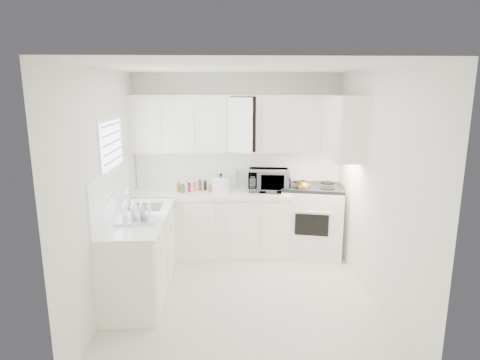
{
  "coord_description": "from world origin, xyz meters",
  "views": [
    {
      "loc": [
        -0.2,
        -4.38,
        2.39
      ],
      "look_at": [
        0.0,
        0.7,
        1.25
      ],
      "focal_mm": 30.72,
      "sensor_mm": 36.0,
      "label": 1
    }
  ],
  "objects_px": {
    "stove": "(312,210)",
    "rice_cooker": "(221,183)",
    "microwave": "(268,178)",
    "utensil_crock": "(287,181)",
    "tea_kettle": "(303,187)",
    "dish_rack": "(136,211)"
  },
  "relations": [
    {
      "from": "stove",
      "to": "utensil_crock",
      "type": "height_order",
      "value": "stove"
    },
    {
      "from": "dish_rack",
      "to": "utensil_crock",
      "type": "bearing_deg",
      "value": 27.45
    },
    {
      "from": "stove",
      "to": "microwave",
      "type": "height_order",
      "value": "microwave"
    },
    {
      "from": "stove",
      "to": "dish_rack",
      "type": "relative_size",
      "value": 2.97
    },
    {
      "from": "stove",
      "to": "rice_cooker",
      "type": "xyz_separation_m",
      "value": [
        -1.33,
        -0.01,
        0.43
      ]
    },
    {
      "from": "microwave",
      "to": "rice_cooker",
      "type": "xyz_separation_m",
      "value": [
        -0.68,
        -0.03,
        -0.06
      ]
    },
    {
      "from": "microwave",
      "to": "utensil_crock",
      "type": "distance_m",
      "value": 0.29
    },
    {
      "from": "rice_cooker",
      "to": "microwave",
      "type": "bearing_deg",
      "value": -14.94
    },
    {
      "from": "tea_kettle",
      "to": "rice_cooker",
      "type": "bearing_deg",
      "value": 174.43
    },
    {
      "from": "rice_cooker",
      "to": "dish_rack",
      "type": "xyz_separation_m",
      "value": [
        -0.92,
        -1.31,
        -0.01
      ]
    },
    {
      "from": "rice_cooker",
      "to": "utensil_crock",
      "type": "xyz_separation_m",
      "value": [
        0.93,
        -0.12,
        0.04
      ]
    },
    {
      "from": "tea_kettle",
      "to": "dish_rack",
      "type": "bearing_deg",
      "value": -148.78
    },
    {
      "from": "tea_kettle",
      "to": "microwave",
      "type": "relative_size",
      "value": 0.42
    },
    {
      "from": "tea_kettle",
      "to": "dish_rack",
      "type": "xyz_separation_m",
      "value": [
        -2.07,
        -1.16,
        0.02
      ]
    },
    {
      "from": "dish_rack",
      "to": "microwave",
      "type": "bearing_deg",
      "value": 34.62
    },
    {
      "from": "rice_cooker",
      "to": "dish_rack",
      "type": "distance_m",
      "value": 1.61
    },
    {
      "from": "utensil_crock",
      "to": "dish_rack",
      "type": "xyz_separation_m",
      "value": [
        -1.85,
        -1.19,
        -0.05
      ]
    },
    {
      "from": "microwave",
      "to": "rice_cooker",
      "type": "height_order",
      "value": "microwave"
    },
    {
      "from": "utensil_crock",
      "to": "dish_rack",
      "type": "distance_m",
      "value": 2.2
    },
    {
      "from": "rice_cooker",
      "to": "utensil_crock",
      "type": "distance_m",
      "value": 0.94
    },
    {
      "from": "microwave",
      "to": "dish_rack",
      "type": "distance_m",
      "value": 2.09
    },
    {
      "from": "microwave",
      "to": "dish_rack",
      "type": "relative_size",
      "value": 1.26
    }
  ]
}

